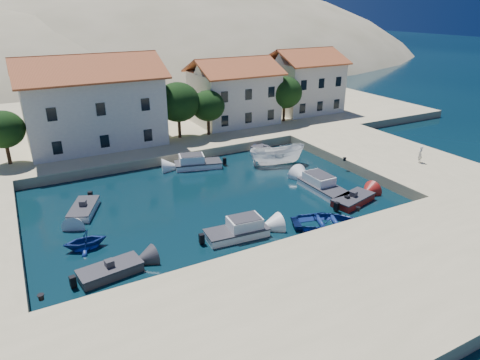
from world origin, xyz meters
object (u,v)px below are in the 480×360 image
(cabin_cruiser_east, at_px, (324,187))
(boat_east, at_px, (277,164))
(building_left, at_px, (92,99))
(building_mid, at_px, (234,90))
(rowboat_south, at_px, (325,226))
(cabin_cruiser_south, at_px, (237,231))
(pedestrian, at_px, (420,154))
(building_right, at_px, (304,80))

(cabin_cruiser_east, xyz_separation_m, boat_east, (0.13, 7.87, -0.48))
(building_left, relative_size, building_mid, 1.40)
(building_mid, relative_size, rowboat_south, 2.07)
(cabin_cruiser_east, bearing_deg, rowboat_south, 142.53)
(cabin_cruiser_south, xyz_separation_m, pedestrian, (22.07, 2.84, 1.36))
(building_right, xyz_separation_m, cabin_cruiser_south, (-25.15, -26.71, -5.00))
(cabin_cruiser_south, distance_m, rowboat_south, 6.90)
(building_right, relative_size, pedestrian, 5.66)
(pedestrian, bearing_deg, cabin_cruiser_east, -19.54)
(rowboat_south, xyz_separation_m, pedestrian, (15.42, 4.62, 1.83))
(cabin_cruiser_south, height_order, pedestrian, pedestrian)
(cabin_cruiser_east, distance_m, boat_east, 7.88)
(boat_east, bearing_deg, cabin_cruiser_east, -163.59)
(cabin_cruiser_east, bearing_deg, building_right, -32.03)
(building_left, bearing_deg, building_mid, 3.18)
(building_left, distance_m, cabin_cruiser_east, 26.88)
(cabin_cruiser_south, bearing_deg, building_mid, 67.65)
(cabin_cruiser_south, relative_size, pedestrian, 2.82)
(pedestrian, bearing_deg, boat_east, -53.37)
(building_right, height_order, rowboat_south, building_right)
(building_left, height_order, building_right, building_left)
(building_right, bearing_deg, boat_east, -133.04)
(building_mid, height_order, cabin_cruiser_south, building_mid)
(rowboat_south, relative_size, cabin_cruiser_east, 0.96)
(building_left, relative_size, cabin_cruiser_south, 3.13)
(building_left, relative_size, pedestrian, 8.81)
(rowboat_south, bearing_deg, boat_east, 4.55)
(building_left, height_order, pedestrian, building_left)
(building_right, xyz_separation_m, boat_east, (-14.41, -15.43, -5.47))
(building_left, relative_size, cabin_cruiser_east, 2.78)
(building_right, relative_size, boat_east, 1.62)
(pedestrian, bearing_deg, building_right, -114.06)
(building_left, xyz_separation_m, rowboat_south, (11.49, -26.48, -5.94))
(building_right, xyz_separation_m, cabin_cruiser_east, (-14.54, -23.30, -5.00))
(cabin_cruiser_south, xyz_separation_m, boat_east, (10.74, 11.28, -0.48))
(rowboat_south, xyz_separation_m, cabin_cruiser_east, (3.97, 5.18, 0.48))
(cabin_cruiser_south, relative_size, cabin_cruiser_east, 0.89)
(building_mid, bearing_deg, cabin_cruiser_east, -96.50)
(cabin_cruiser_south, bearing_deg, cabin_cruiser_east, 22.56)
(building_mid, distance_m, cabin_cruiser_east, 22.94)
(building_left, bearing_deg, building_right, 3.81)
(building_mid, relative_size, cabin_cruiser_south, 2.23)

